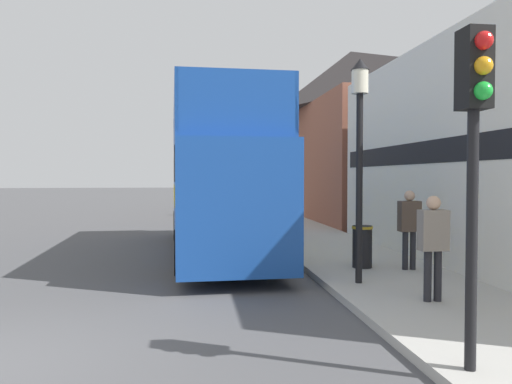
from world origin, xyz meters
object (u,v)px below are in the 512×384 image
object	(u,v)px
lamp_post_third	(250,152)
litter_bin	(362,245)
pedestrian_second	(409,222)
traffic_signal	(475,121)
parked_car_ahead_of_bus	(225,211)
lamp_post_nearest	(360,127)
pedestrian_nearest	(433,238)
tour_bus	(217,187)
lamp_post_second	(278,136)

from	to	relation	value
lamp_post_third	litter_bin	size ratio (longest dim) A/B	5.18
pedestrian_second	traffic_signal	size ratio (longest dim) A/B	0.49
traffic_signal	lamp_post_third	world-z (taller)	lamp_post_third
parked_car_ahead_of_bus	lamp_post_nearest	xyz separation A→B (m)	(1.77, -12.48, 2.48)
pedestrian_nearest	pedestrian_second	xyz separation A→B (m)	(0.83, 2.74, 0.00)
tour_bus	lamp_post_nearest	bearing A→B (deg)	-65.54
tour_bus	parked_car_ahead_of_bus	xyz separation A→B (m)	(0.74, 7.47, -1.23)
parked_car_ahead_of_bus	traffic_signal	size ratio (longest dim) A/B	1.13
litter_bin	tour_bus	bearing A→B (deg)	132.38
pedestrian_nearest	lamp_post_second	size ratio (longest dim) A/B	0.34
tour_bus	litter_bin	xyz separation A→B (m)	(3.14, -3.44, -1.26)
lamp_post_third	litter_bin	xyz separation A→B (m)	(0.75, -15.84, -2.88)
parked_car_ahead_of_bus	pedestrian_second	world-z (taller)	pedestrian_second
tour_bus	lamp_post_third	world-z (taller)	lamp_post_third
tour_bus	lamp_post_second	size ratio (longest dim) A/B	1.95
pedestrian_second	lamp_post_second	distance (m)	8.09
tour_bus	lamp_post_nearest	xyz separation A→B (m)	(2.52, -5.01, 1.25)
tour_bus	pedestrian_second	xyz separation A→B (m)	(4.08, -3.82, -0.71)
tour_bus	pedestrian_nearest	world-z (taller)	tour_bus
lamp_post_third	lamp_post_nearest	bearing A→B (deg)	-89.57
traffic_signal	parked_car_ahead_of_bus	bearing A→B (deg)	95.10
parked_car_ahead_of_bus	litter_bin	world-z (taller)	parked_car_ahead_of_bus
pedestrian_nearest	pedestrian_second	distance (m)	2.86
traffic_signal	lamp_post_third	distance (m)	21.83
pedestrian_second	traffic_signal	world-z (taller)	traffic_signal
lamp_post_second	pedestrian_second	bearing A→B (deg)	-77.57
parked_car_ahead_of_bus	pedestrian_nearest	bearing A→B (deg)	-77.17
litter_bin	traffic_signal	bearing A→B (deg)	-98.46
pedestrian_second	lamp_post_nearest	size ratio (longest dim) A/B	0.41
lamp_post_nearest	lamp_post_second	world-z (taller)	lamp_post_second
pedestrian_nearest	lamp_post_nearest	distance (m)	2.60
pedestrian_second	lamp_post_nearest	distance (m)	2.77
parked_car_ahead_of_bus	traffic_signal	distance (m)	17.08
pedestrian_nearest	lamp_post_third	size ratio (longest dim) A/B	0.36
lamp_post_nearest	lamp_post_third	xyz separation A→B (m)	(-0.13, 17.41, 0.37)
parked_car_ahead_of_bus	pedestrian_second	bearing A→B (deg)	-70.84
traffic_signal	lamp_post_second	distance (m)	13.14
parked_car_ahead_of_bus	pedestrian_second	xyz separation A→B (m)	(3.34, -11.29, 0.52)
traffic_signal	litter_bin	bearing A→B (deg)	81.54
traffic_signal	lamp_post_third	bearing A→B (deg)	89.64
lamp_post_third	pedestrian_nearest	bearing A→B (deg)	-87.38
tour_bus	litter_bin	world-z (taller)	tour_bus
pedestrian_second	litter_bin	world-z (taller)	pedestrian_second
parked_car_ahead_of_bus	lamp_post_nearest	size ratio (longest dim) A/B	0.95
pedestrian_nearest	litter_bin	world-z (taller)	pedestrian_nearest
pedestrian_nearest	lamp_post_nearest	world-z (taller)	lamp_post_nearest
lamp_post_second	lamp_post_third	xyz separation A→B (m)	(-0.04, 8.71, -0.17)
traffic_signal	lamp_post_nearest	xyz separation A→B (m)	(0.27, 4.40, 0.36)
parked_car_ahead_of_bus	litter_bin	size ratio (longest dim) A/B	4.31
traffic_signal	lamp_post_third	xyz separation A→B (m)	(0.14, 21.81, 0.72)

